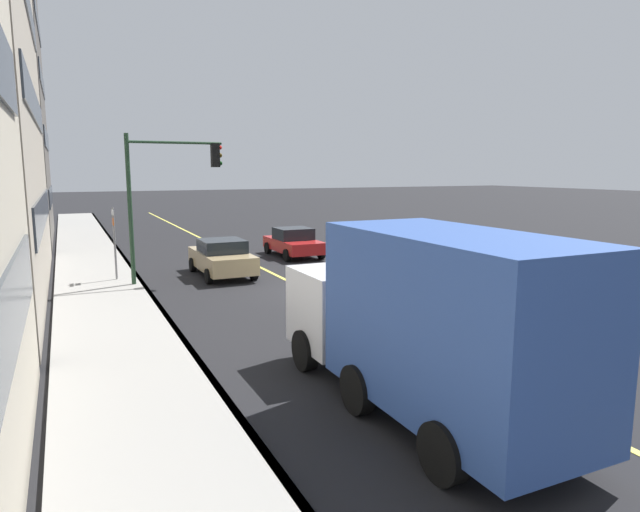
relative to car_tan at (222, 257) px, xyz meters
name	(u,v)px	position (x,y,z in m)	size (l,w,h in m)	color
ground	(307,290)	(-4.03, -2.05, -0.77)	(200.00, 200.00, 0.00)	black
sidewalk_slab	(108,308)	(-4.03, 4.75, -0.69)	(80.00, 3.09, 0.15)	gray
curb_edge	(156,303)	(-4.03, 3.28, -0.69)	(80.00, 0.16, 0.15)	slate
lane_stripe_center	(307,290)	(-4.03, -2.05, -0.76)	(80.00, 0.16, 0.01)	#D8CC4C
car_tan	(222,257)	(0.00, 0.00, 0.00)	(4.33, 2.03, 1.52)	tan
car_white	(412,281)	(-7.53, -4.23, 0.03)	(3.94, 1.90, 1.54)	silver
car_red	(294,242)	(3.52, -4.65, -0.05)	(4.11, 2.03, 1.45)	red
truck_blue	(426,320)	(-14.30, 0.14, 0.98)	(7.07, 2.42, 3.36)	silver
traffic_light_mast	(166,183)	(-0.94, 2.28, 3.09)	(0.28, 3.56, 5.65)	#1E3823
street_sign_post	(114,239)	(0.27, 4.11, 0.96)	(0.60, 0.08, 2.95)	slate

